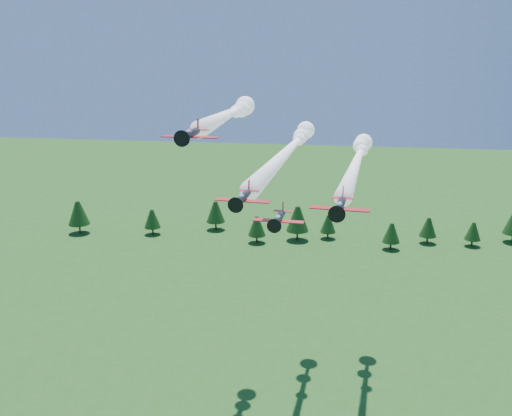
# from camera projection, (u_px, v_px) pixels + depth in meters

# --- Properties ---
(plane_lead) EXTENTS (9.22, 60.77, 3.70)m
(plane_lead) POSITION_uv_depth(u_px,v_px,m) (289.00, 149.00, 99.57)
(plane_lead) COLOR black
(plane_lead) RESTS_ON ground
(plane_left) EXTENTS (7.60, 42.63, 3.70)m
(plane_left) POSITION_uv_depth(u_px,v_px,m) (230.00, 114.00, 97.79)
(plane_left) COLOR black
(plane_left) RESTS_ON ground
(plane_right) EXTENTS (10.36, 56.30, 3.70)m
(plane_right) POSITION_uv_depth(u_px,v_px,m) (357.00, 160.00, 102.78)
(plane_right) COLOR black
(plane_right) RESTS_ON ground
(plane_slot) EXTENTS (7.45, 8.10, 2.62)m
(plane_slot) POSITION_uv_depth(u_px,v_px,m) (279.00, 218.00, 82.58)
(plane_slot) COLOR black
(plane_slot) RESTS_ON ground
(treeline) EXTENTS (168.75, 19.42, 11.73)m
(treeline) POSITION_uv_depth(u_px,v_px,m) (321.00, 222.00, 189.33)
(treeline) COLOR #382314
(treeline) RESTS_ON ground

